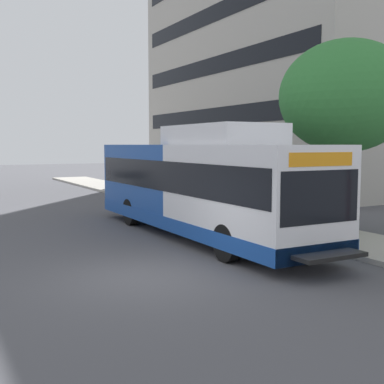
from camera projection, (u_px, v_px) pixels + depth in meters
ground_plane at (63, 227)px, 18.45m from camera, size 120.00×120.00×0.00m
sidewalk_curb at (248, 218)px, 20.02m from camera, size 3.00×56.00×0.14m
transit_bus at (199, 185)px, 16.35m from camera, size 2.58×12.25×3.65m
street_tree_near_stop at (345, 97)px, 16.56m from camera, size 4.42×4.42×6.40m
lattice_comm_tower at (182, 84)px, 51.16m from camera, size 1.10×1.10×28.08m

